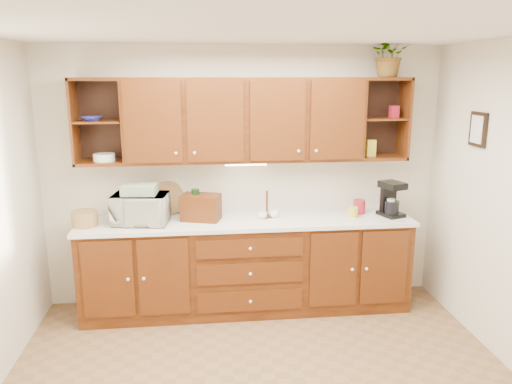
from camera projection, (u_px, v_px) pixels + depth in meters
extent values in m
plane|color=white|center=(268.00, 28.00, 3.09)|extent=(4.00, 4.00, 0.00)
plane|color=beige|center=(244.00, 177.00, 5.08)|extent=(4.00, 0.00, 4.00)
cube|color=#351406|center=(247.00, 266.00, 4.98)|extent=(3.20, 0.60, 0.90)
cube|color=silver|center=(247.00, 221.00, 4.87)|extent=(3.24, 0.64, 0.04)
cube|color=#351406|center=(245.00, 120.00, 4.78)|extent=(2.30, 0.33, 0.80)
cube|color=black|center=(101.00, 120.00, 4.78)|extent=(0.45, 0.02, 0.80)
cube|color=black|center=(378.00, 117.00, 5.08)|extent=(0.45, 0.02, 0.80)
cube|color=#351406|center=(98.00, 121.00, 4.63)|extent=(0.43, 0.30, 0.02)
cube|color=#351406|center=(383.00, 119.00, 4.93)|extent=(0.43, 0.30, 0.02)
cube|color=#351406|center=(386.00, 79.00, 4.84)|extent=(0.45, 0.33, 0.03)
cube|color=white|center=(246.00, 164.00, 4.83)|extent=(0.40, 0.05, 0.02)
cube|color=black|center=(478.00, 129.00, 4.35)|extent=(0.03, 0.24, 0.30)
cylinder|color=#9F7B42|center=(85.00, 219.00, 4.63)|extent=(0.29, 0.29, 0.14)
imported|color=silver|center=(141.00, 209.00, 4.70)|extent=(0.55, 0.41, 0.28)
cube|color=tan|center=(140.00, 189.00, 4.66)|extent=(0.33, 0.26, 0.09)
cylinder|color=black|center=(196.00, 204.00, 4.83)|extent=(0.08, 0.08, 0.30)
cylinder|color=#9F7B42|center=(169.00, 214.00, 5.02)|extent=(0.35, 0.21, 0.34)
cube|color=#351406|center=(201.00, 207.00, 4.81)|extent=(0.41, 0.32, 0.25)
cylinder|color=#351406|center=(267.00, 204.00, 4.90)|extent=(0.02, 0.02, 0.27)
cylinder|color=#351406|center=(267.00, 216.00, 4.93)|extent=(0.11, 0.11, 0.01)
imported|color=white|center=(274.00, 214.00, 4.91)|extent=(0.12, 0.12, 0.08)
imported|color=white|center=(264.00, 211.00, 4.99)|extent=(0.12, 0.12, 0.08)
imported|color=white|center=(262.00, 215.00, 4.87)|extent=(0.12, 0.12, 0.08)
cylinder|color=#A41727|center=(359.00, 207.00, 5.05)|extent=(0.13, 0.13, 0.14)
cylinder|color=white|center=(391.00, 207.00, 4.96)|extent=(0.10, 0.10, 0.17)
cylinder|color=gold|center=(353.00, 212.00, 4.92)|extent=(0.11, 0.11, 0.10)
cube|color=black|center=(391.00, 214.00, 4.98)|extent=(0.25, 0.29, 0.04)
cube|color=black|center=(388.00, 197.00, 5.03)|extent=(0.18, 0.11, 0.30)
cube|color=black|center=(393.00, 185.00, 4.91)|extent=(0.25, 0.29, 0.06)
cylinder|color=black|center=(392.00, 207.00, 4.94)|extent=(0.18, 0.18, 0.13)
imported|color=navy|center=(92.00, 119.00, 4.59)|extent=(0.22, 0.22, 0.04)
cylinder|color=white|center=(104.00, 157.00, 4.70)|extent=(0.22, 0.22, 0.07)
cube|color=gold|center=(370.00, 148.00, 4.97)|extent=(0.10, 0.08, 0.16)
cube|color=#A41727|center=(394.00, 112.00, 4.90)|extent=(0.09, 0.08, 0.12)
imported|color=#999999|center=(390.00, 54.00, 4.76)|extent=(0.44, 0.39, 0.43)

